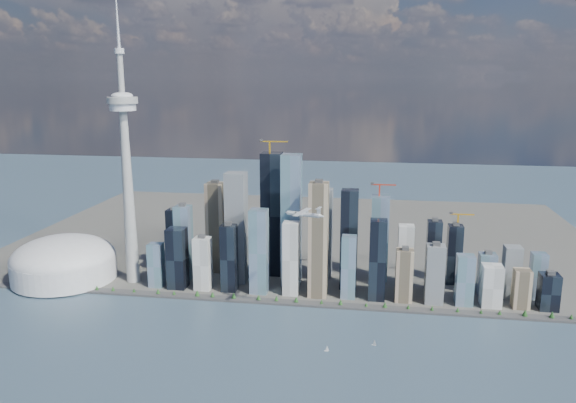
% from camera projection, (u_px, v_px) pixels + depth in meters
% --- Properties ---
extents(ground, '(4000.00, 4000.00, 0.00)m').
position_uv_depth(ground, '(246.00, 374.00, 766.40)').
color(ground, '#374B61').
rests_on(ground, ground).
extents(seawall, '(1100.00, 22.00, 4.00)m').
position_uv_depth(seawall, '(278.00, 302.00, 1007.07)').
color(seawall, '#383838').
rests_on(seawall, ground).
extents(land, '(1400.00, 900.00, 3.00)m').
position_uv_depth(land, '(308.00, 234.00, 1441.16)').
color(land, '#4C4C47').
rests_on(land, ground).
extents(shoreline_trees, '(960.53, 7.20, 8.80)m').
position_uv_depth(shoreline_trees, '(278.00, 298.00, 1005.59)').
color(shoreline_trees, '#3F2D1E').
rests_on(shoreline_trees, seawall).
extents(skyscraper_cluster, '(736.00, 142.00, 275.09)m').
position_uv_depth(skyscraper_cluster, '(316.00, 245.00, 1063.62)').
color(skyscraper_cluster, black).
rests_on(skyscraper_cluster, land).
extents(needle_tower, '(56.00, 56.00, 550.50)m').
position_uv_depth(needle_tower, '(126.00, 164.00, 1059.42)').
color(needle_tower, '#989994').
rests_on(needle_tower, land).
extents(dome_stadium, '(200.00, 200.00, 86.00)m').
position_uv_depth(dome_stadium, '(64.00, 261.00, 1113.54)').
color(dome_stadium, white).
rests_on(dome_stadium, land).
extents(airplane, '(65.51, 58.40, 16.17)m').
position_uv_depth(airplane, '(304.00, 214.00, 884.85)').
color(airplane, silver).
rests_on(airplane, ground).
extents(sailboat_west, '(6.98, 1.99, 9.71)m').
position_uv_depth(sailboat_west, '(327.00, 349.00, 830.07)').
color(sailboat_west, silver).
rests_on(sailboat_west, ground).
extents(sailboat_east, '(7.32, 4.20, 10.35)m').
position_uv_depth(sailboat_east, '(374.00, 343.00, 847.85)').
color(sailboat_east, silver).
rests_on(sailboat_east, ground).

